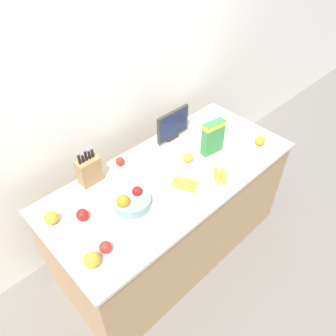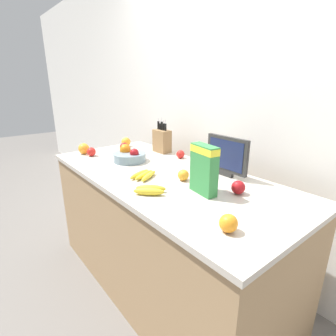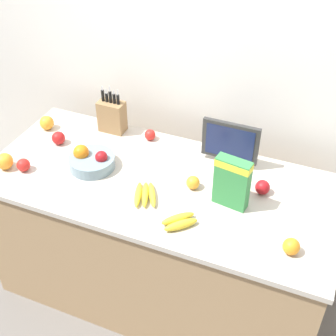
% 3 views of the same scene
% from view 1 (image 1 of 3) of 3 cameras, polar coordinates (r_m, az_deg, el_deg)
% --- Properties ---
extents(ground_plane, '(14.00, 14.00, 0.00)m').
position_cam_1_polar(ground_plane, '(2.95, 0.59, -13.36)').
color(ground_plane, slate).
extents(wall_back, '(9.00, 0.06, 2.60)m').
position_cam_1_polar(wall_back, '(2.44, -9.89, 13.88)').
color(wall_back, silver).
rests_on(wall_back, ground_plane).
extents(counter, '(1.85, 0.83, 0.87)m').
position_cam_1_polar(counter, '(2.60, 0.66, -7.97)').
color(counter, tan).
rests_on(counter, ground_plane).
extents(knife_block, '(0.15, 0.09, 0.29)m').
position_cam_1_polar(knife_block, '(2.23, -13.60, -0.38)').
color(knife_block, '#937047').
rests_on(knife_block, counter).
extents(small_monitor, '(0.31, 0.03, 0.25)m').
position_cam_1_polar(small_monitor, '(2.51, 0.85, 7.52)').
color(small_monitor, '#2D2D2D').
rests_on(small_monitor, counter).
extents(cereal_box, '(0.18, 0.09, 0.27)m').
position_cam_1_polar(cereal_box, '(2.40, 7.84, 5.54)').
color(cereal_box, '#338442').
rests_on(cereal_box, counter).
extents(fruit_bowl, '(0.25, 0.25, 0.12)m').
position_cam_1_polar(fruit_bowl, '(2.07, -6.48, -5.69)').
color(fruit_bowl, gray).
rests_on(fruit_bowl, counter).
extents(banana_bunch_left, '(0.17, 0.18, 0.04)m').
position_cam_1_polar(banana_bunch_left, '(2.27, 9.08, -1.36)').
color(banana_bunch_left, yellow).
rests_on(banana_bunch_left, counter).
extents(banana_bunch_right, '(0.17, 0.21, 0.03)m').
position_cam_1_polar(banana_bunch_right, '(2.20, 2.98, -2.78)').
color(banana_bunch_right, yellow).
rests_on(banana_bunch_right, counter).
extents(apple_rightmost, '(0.06, 0.06, 0.06)m').
position_cam_1_polar(apple_rightmost, '(2.36, -8.36, 1.15)').
color(apple_rightmost, red).
rests_on(apple_rightmost, counter).
extents(apple_rear, '(0.07, 0.07, 0.07)m').
position_cam_1_polar(apple_rear, '(2.62, 7.09, 6.10)').
color(apple_rear, '#A31419').
rests_on(apple_rear, counter).
extents(apple_front, '(0.07, 0.07, 0.07)m').
position_cam_1_polar(apple_front, '(1.89, -10.84, -13.41)').
color(apple_front, red).
rests_on(apple_front, counter).
extents(apple_middle, '(0.08, 0.08, 0.08)m').
position_cam_1_polar(apple_middle, '(2.05, -14.69, -7.88)').
color(apple_middle, red).
rests_on(apple_middle, counter).
extents(orange_mid_left, '(0.08, 0.08, 0.08)m').
position_cam_1_polar(orange_mid_left, '(2.09, -19.70, -8.18)').
color(orange_mid_left, orange).
rests_on(orange_mid_left, counter).
extents(orange_front_center, '(0.08, 0.08, 0.08)m').
position_cam_1_polar(orange_front_center, '(2.61, 15.75, 4.60)').
color(orange_front_center, orange).
rests_on(orange_front_center, counter).
extents(orange_back_center, '(0.07, 0.07, 0.07)m').
position_cam_1_polar(orange_back_center, '(2.37, 3.52, 1.79)').
color(orange_back_center, orange).
rests_on(orange_back_center, counter).
extents(orange_by_cereal, '(0.09, 0.09, 0.09)m').
position_cam_1_polar(orange_by_cereal, '(1.84, -13.15, -15.36)').
color(orange_by_cereal, orange).
rests_on(orange_by_cereal, counter).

